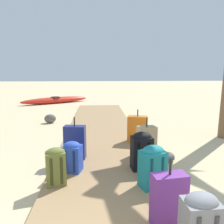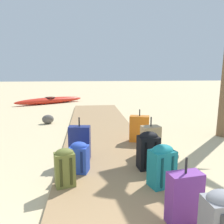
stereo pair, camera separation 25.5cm
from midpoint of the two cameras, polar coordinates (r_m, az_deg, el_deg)
name	(u,v)px [view 2 (the right image)]	position (r m, az deg, el deg)	size (l,w,h in m)	color
ground_plane	(106,152)	(4.70, -3.02, -9.83)	(60.00, 60.00, 0.00)	#D1BA8C
boardwalk	(103,136)	(5.58, -3.61, -6.09)	(1.74, 9.48, 0.08)	#9E7A51
suitcase_navy	(80,143)	(4.09, -9.85, -7.54)	(0.39, 0.23, 0.75)	navy
backpack_teal	(162,165)	(3.16, 10.08, -12.82)	(0.38, 0.32, 0.58)	#197A7F
backpack_blue	(79,156)	(3.60, -10.24, -10.83)	(0.32, 0.30, 0.48)	#2847B7
suitcase_orange	(139,129)	(5.01, 5.39, -4.18)	(0.46, 0.33, 0.71)	orange
backpack_black	(148,149)	(3.66, 7.04, -9.23)	(0.34, 0.28, 0.60)	black
backpack_grey	(221,224)	(2.20, 22.23, -24.41)	(0.29, 0.25, 0.60)	slate
backpack_olive	(65,166)	(3.23, -13.98, -13.06)	(0.30, 0.25, 0.53)	olive
suitcase_tan	(150,140)	(4.28, 7.89, -7.02)	(0.36, 0.27, 0.71)	tan
suitcase_purple	(184,198)	(2.54, 14.67, -20.07)	(0.37, 0.22, 0.70)	#6B2D84
kayak	(50,100)	(11.68, -15.81, 2.80)	(3.21, 2.12, 0.32)	red
rock_right_mid	(172,156)	(4.36, 13.16, -10.61)	(0.29, 0.23, 0.16)	#5B5651
rock_left_far	(48,119)	(7.33, -16.66, -1.74)	(0.35, 0.25, 0.27)	#5B5651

